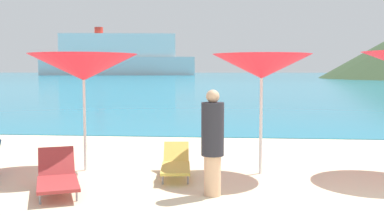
{
  "coord_description": "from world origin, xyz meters",
  "views": [
    {
      "loc": [
        -1.9,
        -5.5,
        2.03
      ],
      "look_at": [
        -2.82,
        4.41,
        1.2
      ],
      "focal_mm": 42.07,
      "sensor_mm": 36.0,
      "label": 1
    }
  ],
  "objects_px": {
    "beachgoer_1": "(213,141)",
    "cruise_ship": "(118,57)",
    "lounge_chair_8": "(57,176)",
    "umbrella_3": "(84,67)",
    "lounge_chair_6": "(176,163)",
    "umbrella_4": "(262,67)"
  },
  "relations": [
    {
      "from": "beachgoer_1",
      "to": "cruise_ship",
      "type": "distance_m",
      "value": 198.79
    },
    {
      "from": "lounge_chair_8",
      "to": "beachgoer_1",
      "type": "xyz_separation_m",
      "value": [
        2.56,
        0.11,
        0.62
      ]
    },
    {
      "from": "umbrella_3",
      "to": "lounge_chair_6",
      "type": "distance_m",
      "value": 2.68
    },
    {
      "from": "lounge_chair_8",
      "to": "lounge_chair_6",
      "type": "bearing_deg",
      "value": 12.83
    },
    {
      "from": "lounge_chair_8",
      "to": "beachgoer_1",
      "type": "relative_size",
      "value": 0.91
    },
    {
      "from": "lounge_chair_6",
      "to": "umbrella_3",
      "type": "bearing_deg",
      "value": 161.49
    },
    {
      "from": "cruise_ship",
      "to": "lounge_chair_6",
      "type": "bearing_deg",
      "value": -82.79
    },
    {
      "from": "umbrella_3",
      "to": "lounge_chair_8",
      "type": "relative_size",
      "value": 1.5
    },
    {
      "from": "lounge_chair_6",
      "to": "beachgoer_1",
      "type": "bearing_deg",
      "value": -64.49
    },
    {
      "from": "beachgoer_1",
      "to": "cruise_ship",
      "type": "height_order",
      "value": "cruise_ship"
    },
    {
      "from": "umbrella_3",
      "to": "umbrella_4",
      "type": "height_order",
      "value": "umbrella_3"
    },
    {
      "from": "umbrella_4",
      "to": "cruise_ship",
      "type": "relative_size",
      "value": 0.03
    },
    {
      "from": "beachgoer_1",
      "to": "cruise_ship",
      "type": "relative_size",
      "value": 0.02
    },
    {
      "from": "umbrella_4",
      "to": "lounge_chair_8",
      "type": "height_order",
      "value": "umbrella_4"
    },
    {
      "from": "lounge_chair_8",
      "to": "beachgoer_1",
      "type": "height_order",
      "value": "beachgoer_1"
    },
    {
      "from": "umbrella_3",
      "to": "lounge_chair_8",
      "type": "height_order",
      "value": "umbrella_3"
    },
    {
      "from": "umbrella_3",
      "to": "beachgoer_1",
      "type": "height_order",
      "value": "umbrella_3"
    },
    {
      "from": "lounge_chair_6",
      "to": "lounge_chair_8",
      "type": "height_order",
      "value": "lounge_chair_8"
    },
    {
      "from": "lounge_chair_6",
      "to": "cruise_ship",
      "type": "relative_size",
      "value": 0.02
    },
    {
      "from": "lounge_chair_6",
      "to": "lounge_chair_8",
      "type": "xyz_separation_m",
      "value": [
        -1.8,
        -1.32,
        0.02
      ]
    },
    {
      "from": "cruise_ship",
      "to": "lounge_chair_8",
      "type": "bearing_deg",
      "value": -83.4
    },
    {
      "from": "umbrella_4",
      "to": "cruise_ship",
      "type": "height_order",
      "value": "cruise_ship"
    }
  ]
}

